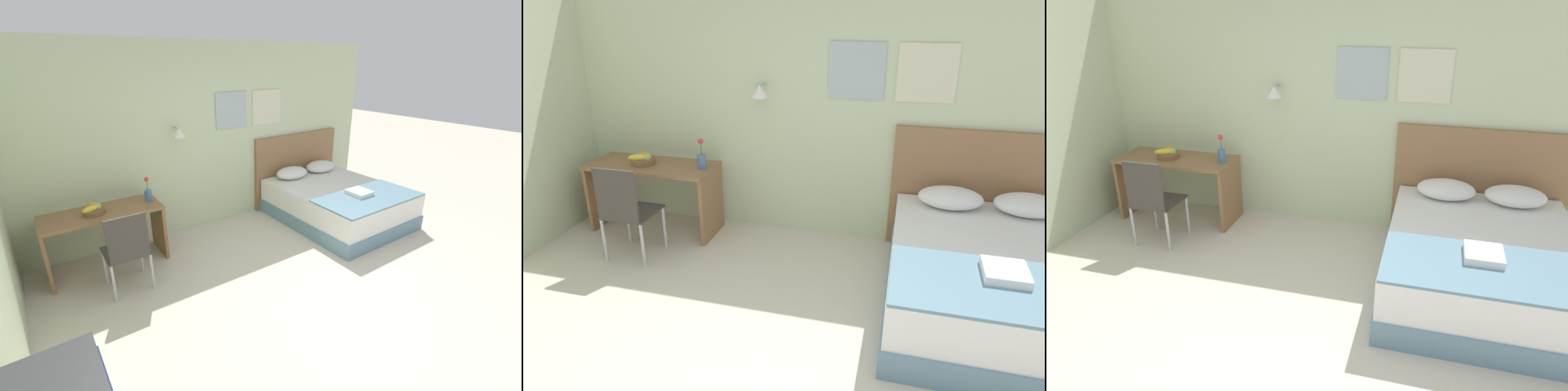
% 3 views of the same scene
% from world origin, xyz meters
% --- Properties ---
extents(ground_plane, '(24.00, 24.00, 0.00)m').
position_xyz_m(ground_plane, '(0.00, 0.00, 0.00)').
color(ground_plane, beige).
extents(wall_back, '(5.99, 0.31, 2.65)m').
position_xyz_m(wall_back, '(0.01, 2.54, 1.33)').
color(wall_back, beige).
rests_on(wall_back, ground_plane).
extents(bed, '(1.61, 1.97, 0.55)m').
position_xyz_m(bed, '(1.62, 1.47, 0.27)').
color(bed, '#66899E').
rests_on(bed, ground_plane).
extents(headboard, '(1.73, 0.06, 1.22)m').
position_xyz_m(headboard, '(1.62, 2.48, 0.61)').
color(headboard, '#8E6642').
rests_on(headboard, ground_plane).
extents(pillow_left, '(0.57, 0.39, 0.19)m').
position_xyz_m(pillow_left, '(1.30, 2.21, 0.64)').
color(pillow_left, white).
rests_on(pillow_left, bed).
extents(pillow_right, '(0.57, 0.39, 0.19)m').
position_xyz_m(pillow_right, '(1.94, 2.21, 0.64)').
color(pillow_right, white).
rests_on(pillow_right, bed).
extents(throw_blanket, '(1.57, 0.79, 0.02)m').
position_xyz_m(throw_blanket, '(1.62, 0.89, 0.56)').
color(throw_blanket, '#66899E').
rests_on(throw_blanket, bed).
extents(folded_towel_near_foot, '(0.29, 0.31, 0.06)m').
position_xyz_m(folded_towel_near_foot, '(1.58, 1.03, 0.61)').
color(folded_towel_near_foot, white).
rests_on(folded_towel_near_foot, throw_blanket).
extents(desk, '(1.33, 0.57, 0.74)m').
position_xyz_m(desk, '(-1.67, 2.13, 0.53)').
color(desk, '#8E6642').
rests_on(desk, ground_plane).
extents(desk_chair, '(0.45, 0.45, 0.94)m').
position_xyz_m(desk_chair, '(-1.59, 1.45, 0.55)').
color(desk_chair, '#3D3833').
rests_on(desk_chair, ground_plane).
extents(fruit_bowl, '(0.27, 0.25, 0.12)m').
position_xyz_m(fruit_bowl, '(-1.76, 2.10, 0.79)').
color(fruit_bowl, brown).
rests_on(fruit_bowl, desk).
extents(flower_vase, '(0.09, 0.09, 0.31)m').
position_xyz_m(flower_vase, '(-1.10, 2.13, 0.84)').
color(flower_vase, '#4C7099').
rests_on(flower_vase, desk).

